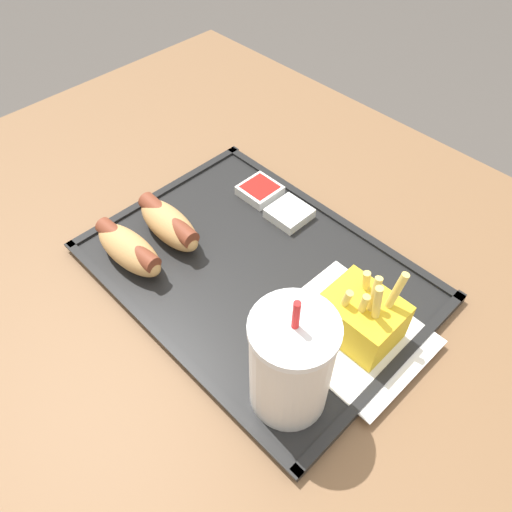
{
  "coord_description": "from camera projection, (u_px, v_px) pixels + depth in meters",
  "views": [
    {
      "loc": [
        -0.34,
        0.3,
        1.29
      ],
      "look_at": [
        -0.04,
        0.0,
        0.81
      ],
      "focal_mm": 35.0,
      "sensor_mm": 36.0,
      "label": 1
    }
  ],
  "objects": [
    {
      "name": "hot_dog_near",
      "position": [
        169.0,
        224.0,
        0.69
      ],
      "size": [
        0.12,
        0.05,
        0.05
      ],
      "color": "tan",
      "rests_on": "food_tray"
    },
    {
      "name": "dining_table",
      "position": [
        243.0,
        387.0,
        0.98
      ],
      "size": [
        1.12,
        0.87,
        0.77
      ],
      "color": "brown",
      "rests_on": "ground_plane"
    },
    {
      "name": "hot_dog_far",
      "position": [
        129.0,
        249.0,
        0.66
      ],
      "size": [
        0.12,
        0.05,
        0.05
      ],
      "color": "tan",
      "rests_on": "food_tray"
    },
    {
      "name": "sauce_cup_mayo",
      "position": [
        290.0,
        214.0,
        0.72
      ],
      "size": [
        0.05,
        0.05,
        0.02
      ],
      "color": "silver",
      "rests_on": "food_tray"
    },
    {
      "name": "ground_plane",
      "position": [
        246.0,
        457.0,
        1.27
      ],
      "size": [
        8.0,
        8.0,
        0.0
      ],
      "primitive_type": "plane",
      "color": "#4C4742"
    },
    {
      "name": "paper_napkin",
      "position": [
        351.0,
        333.0,
        0.6
      ],
      "size": [
        0.18,
        0.15,
        0.0
      ],
      "color": "white",
      "rests_on": "food_tray"
    },
    {
      "name": "soda_cup",
      "position": [
        291.0,
        364.0,
        0.5
      ],
      "size": [
        0.09,
        0.09,
        0.17
      ],
      "color": "silver",
      "rests_on": "food_tray"
    },
    {
      "name": "sauce_cup_ketchup",
      "position": [
        260.0,
        190.0,
        0.76
      ],
      "size": [
        0.05,
        0.05,
        0.02
      ],
      "color": "silver",
      "rests_on": "food_tray"
    },
    {
      "name": "food_tray",
      "position": [
        256.0,
        273.0,
        0.67
      ],
      "size": [
        0.44,
        0.32,
        0.01
      ],
      "color": "black",
      "rests_on": "dining_table"
    },
    {
      "name": "fries_carton",
      "position": [
        362.0,
        317.0,
        0.58
      ],
      "size": [
        0.09,
        0.07,
        0.11
      ],
      "color": "gold",
      "rests_on": "food_tray"
    }
  ]
}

